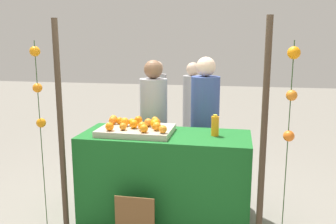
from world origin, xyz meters
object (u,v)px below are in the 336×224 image
object	(u,v)px
chalkboard_sign	(135,220)
vendor_left	(154,132)
orange_0	(144,129)
vendor_right	(205,133)
stall_counter	(165,177)
orange_1	(123,126)
juice_bottle	(215,126)

from	to	relation	value
chalkboard_sign	vendor_left	size ratio (longest dim) A/B	0.28
orange_0	vendor_right	xyz separation A→B (m)	(0.51, 0.90, -0.24)
chalkboard_sign	vendor_left	bearing A→B (deg)	94.38
stall_counter	chalkboard_sign	xyz separation A→B (m)	(-0.18, -0.51, -0.24)
stall_counter	vendor_right	world-z (taller)	vendor_right
vendor_right	orange_1	bearing A→B (deg)	-131.25
orange_0	stall_counter	bearing A→B (deg)	51.33
stall_counter	vendor_left	world-z (taller)	vendor_left
stall_counter	vendor_left	distance (m)	0.76
stall_counter	vendor_right	distance (m)	0.83
vendor_left	orange_0	bearing A→B (deg)	-82.96
orange_0	juice_bottle	bearing A→B (deg)	19.72
orange_0	vendor_left	xyz separation A→B (m)	(-0.11, 0.85, -0.26)
stall_counter	chalkboard_sign	world-z (taller)	stall_counter
juice_bottle	orange_1	bearing A→B (deg)	-168.45
orange_1	juice_bottle	bearing A→B (deg)	11.55
juice_bottle	vendor_left	bearing A→B (deg)	141.55
chalkboard_sign	stall_counter	bearing A→B (deg)	69.97
orange_1	chalkboard_sign	world-z (taller)	orange_1
juice_bottle	chalkboard_sign	world-z (taller)	juice_bottle
orange_1	juice_bottle	distance (m)	0.92
orange_1	vendor_left	bearing A→B (deg)	81.21
orange_1	chalkboard_sign	size ratio (longest dim) A/B	0.16
vendor_right	juice_bottle	bearing A→B (deg)	-76.39
juice_bottle	orange_0	bearing A→B (deg)	-160.28
orange_0	vendor_left	distance (m)	0.90
stall_counter	orange_1	xyz separation A→B (m)	(-0.40, -0.15, 0.56)
chalkboard_sign	vendor_right	size ratio (longest dim) A/B	0.27
vendor_right	vendor_left	bearing A→B (deg)	-175.94
orange_0	chalkboard_sign	size ratio (longest dim) A/B	0.17
stall_counter	vendor_left	bearing A→B (deg)	112.95
juice_bottle	vendor_right	xyz separation A→B (m)	(-0.16, 0.66, -0.24)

